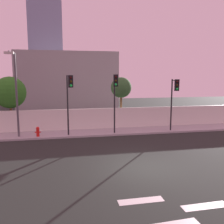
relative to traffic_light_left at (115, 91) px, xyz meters
name	(u,v)px	position (x,y,z in m)	size (l,w,h in m)	color
ground_plane	(142,168)	(-0.02, -6.89, -3.62)	(80.00, 80.00, 0.00)	#222722
sidewalk	(112,132)	(-0.02, 1.31, -3.55)	(36.00, 2.40, 0.15)	#A5A5A5
perimeter_wall	(109,118)	(-0.02, 2.60, -2.57)	(36.00, 0.18, 1.80)	silver
crosswalk_marking	(187,215)	(0.12, -11.41, -3.62)	(4.05, 3.01, 0.01)	silver
traffic_light_left	(115,91)	(0.00, 0.00, 0.00)	(0.41, 1.49, 4.76)	black
traffic_light_center	(69,92)	(-3.54, 0.03, -0.04)	(0.48, 1.41, 4.71)	black
traffic_light_right	(174,94)	(4.89, -0.19, -0.24)	(0.56, 1.78, 4.39)	black
street_lamp_curbside	(15,88)	(-7.45, 0.59, 0.30)	(0.60, 1.94, 6.33)	#4C4C51
fire_hydrant	(38,131)	(-6.01, 0.62, -3.07)	(0.44, 0.26, 0.76)	red
roadside_tree_leftmost	(10,93)	(-8.44, 3.41, -0.22)	(2.70, 2.70, 4.76)	brown
roadside_tree_midleft	(121,88)	(1.29, 3.41, 0.08)	(1.91, 1.91, 4.70)	brown
low_building_distant	(68,82)	(-3.33, 16.60, 0.39)	(13.48, 6.00, 8.03)	gray
tower_on_skyline	(45,9)	(-6.79, 28.60, 13.14)	(5.83, 5.00, 33.52)	gray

